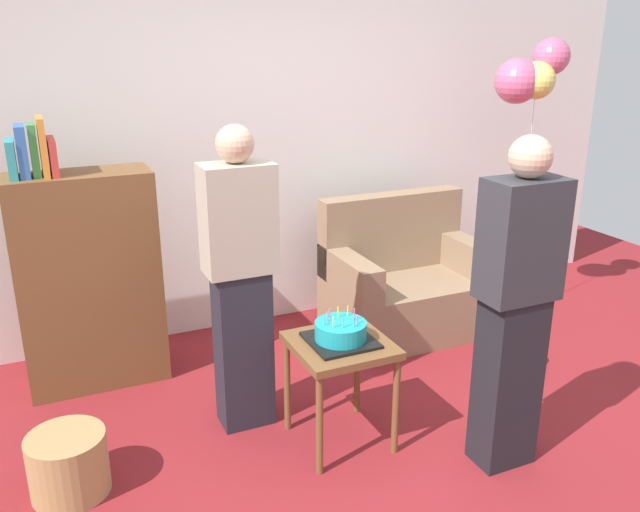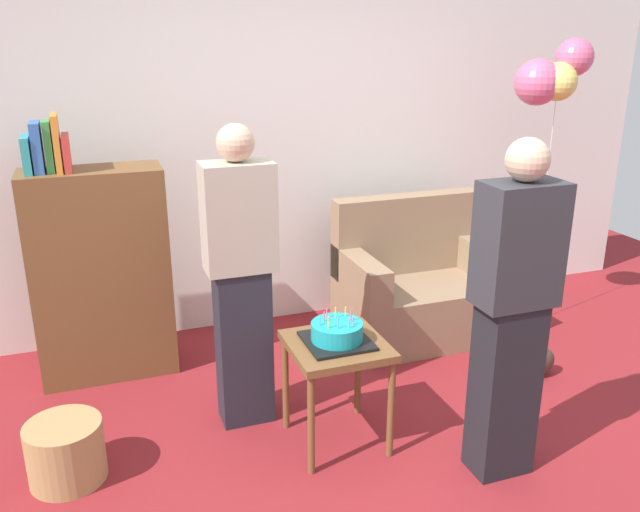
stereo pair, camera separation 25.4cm
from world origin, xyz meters
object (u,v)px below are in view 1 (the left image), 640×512
Objects in this scene: couch at (404,285)px; person_blowing_candles at (241,280)px; wicker_basket at (68,464)px; balloon_bunch at (531,75)px; bookshelf at (88,278)px; birthday_cake at (341,333)px; person_holding_cake at (515,307)px; side_table at (340,357)px; handbag at (523,354)px.

person_blowing_candles is at bearing -154.56° from couch.
balloon_bunch reaches higher than wicker_basket.
bookshelf is 4.49× the size of wicker_basket.
person_holding_cake is at bearing -35.55° from birthday_cake.
couch is 1.48m from side_table.
person_holding_cake is at bearing -32.12° from person_blowing_candles.
person_blowing_candles reaches higher than side_table.
handbag is (2.74, 0.07, -0.05)m from wicker_basket.
birthday_cake is at bearing 24.24° from side_table.
birthday_cake is 1.52m from handbag.
wicker_basket is (-1.33, 0.15, -0.34)m from side_table.
handbag is (1.41, 0.22, -0.39)m from side_table.
person_holding_cake reaches higher than side_table.
wicker_basket is (-0.25, -1.05, -0.52)m from bookshelf.
balloon_bunch reaches higher than couch.
balloon_bunch is at bearing 26.14° from birthday_cake.
wicker_basket is at bearing -158.86° from couch.
person_holding_cake is at bearing -43.71° from bookshelf.
couch is at bearing 114.98° from handbag.
birthday_cake is 0.16× the size of balloon_bunch.
balloon_bunch reaches higher than handbag.
birthday_cake is 0.89× the size of wicker_basket.
couch is at bearing 21.14° from wicker_basket.
balloon_bunch is at bearing 13.55° from wicker_basket.
bookshelf reaches higher than birthday_cake.
person_blowing_candles reaches higher than birthday_cake.
balloon_bunch is (1.86, 0.91, 1.15)m from birthday_cake.
side_table is 2.05× the size of handbag.
balloon_bunch reaches higher than birthday_cake.
person_blowing_candles is 1.18m from wicker_basket.
handbag is (0.74, 0.70, -0.73)m from person_holding_cake.
person_holding_cake reaches higher than handbag.
person_blowing_candles reaches higher than bookshelf.
wicker_basket is at bearing -14.98° from person_holding_cake.
handbag is at bearing 8.86° from birthday_cake.
bookshelf is 3.15m from balloon_bunch.
couch is 0.95m from handbag.
person_blowing_candles reaches higher than handbag.
person_blowing_candles is (-1.41, -0.67, 0.49)m from couch.
bookshelf reaches higher than side_table.
wicker_basket reaches higher than handbag.
bookshelf is 5.78× the size of handbag.
handbag is at bearing -134.41° from person_holding_cake.
side_table is 1.38m from wicker_basket.
bookshelf is at bearing 176.24° from couch.
birthday_cake is 0.20× the size of person_holding_cake.
person_holding_cake is 4.53× the size of wicker_basket.
wicker_basket is (-1.33, 0.15, -0.47)m from birthday_cake.
side_table is 0.35× the size of person_blowing_candles.
side_table is 0.14m from birthday_cake.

